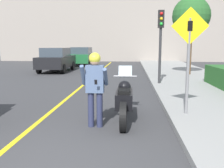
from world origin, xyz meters
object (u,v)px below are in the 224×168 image
Objects in this scene: street_tree at (191,16)px; person_biker at (95,82)px; motorcycle at (124,100)px; parked_car_black at (56,60)px; traffic_light at (161,33)px; crossing_sign at (189,51)px; parked_car_green at (82,56)px.

person_biker is at bearing -113.55° from street_tree.
motorcycle is 12.38m from parked_car_black.
traffic_light is at bearing 74.93° from motorcycle.
street_tree is at bearing 60.27° from traffic_light.
traffic_light is (2.09, 5.96, 1.37)m from person_biker.
crossing_sign is 17.48m from parked_car_green.
crossing_sign is at bearing -102.80° from street_tree.
person_biker is 17.64m from parked_car_green.
parked_car_black and parked_car_green have the same top height.
crossing_sign reaches higher than parked_car_green.
motorcycle is 0.56× the size of parked_car_black.
parked_car_black is 5.45m from parked_car_green.
traffic_light is 0.77× the size of parked_car_black.
street_tree reaches higher than person_biker.
parked_car_green is (-5.94, 16.41, -0.87)m from crossing_sign.
crossing_sign reaches higher than parked_car_black.
street_tree is 1.07× the size of parked_car_green.
parked_car_green is at bearing 109.90° from crossing_sign.
crossing_sign is (2.21, 0.83, 0.68)m from person_biker.
traffic_light reaches higher than parked_car_green.
street_tree is (3.59, 9.12, 3.00)m from motorcycle.
crossing_sign is 0.59× the size of street_tree.
motorcycle is 0.72× the size of traffic_light.
street_tree reaches higher than traffic_light.
parked_car_black is at bearing 166.24° from street_tree.
street_tree is 9.37m from parked_car_black.
person_biker is 2.46m from crossing_sign.
crossing_sign reaches higher than person_biker.
motorcycle is at bearing -65.47° from parked_car_black.
parked_car_green is (-3.73, 17.24, -0.18)m from person_biker.
parked_car_green is (0.77, 5.39, 0.00)m from parked_car_black.
parked_car_black reaches higher than motorcycle.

